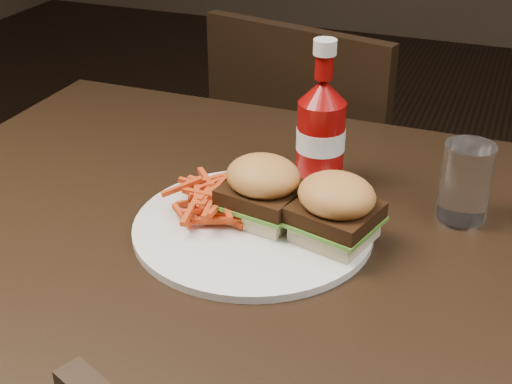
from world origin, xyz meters
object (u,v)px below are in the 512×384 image
(chair_far, at_px, (334,198))
(ketchup_bottle, at_px, (320,147))
(plate, at_px, (253,227))
(tumbler, at_px, (466,181))
(dining_table, at_px, (314,260))

(chair_far, height_order, ketchup_bottle, ketchup_bottle)
(chair_far, height_order, plate, plate)
(ketchup_bottle, bearing_deg, tumbler, -5.72)
(ketchup_bottle, xyz_separation_m, tumbler, (0.20, -0.02, -0.01))
(plate, height_order, ketchup_bottle, ketchup_bottle)
(dining_table, distance_m, chair_far, 0.76)
(chair_far, bearing_deg, ketchup_bottle, 115.20)
(chair_far, bearing_deg, tumbler, 132.48)
(dining_table, xyz_separation_m, plate, (-0.08, 0.01, 0.03))
(ketchup_bottle, bearing_deg, dining_table, -74.68)
(chair_far, bearing_deg, dining_table, 115.98)
(chair_far, xyz_separation_m, plate, (0.07, -0.68, 0.33))
(chair_far, distance_m, plate, 0.75)
(ketchup_bottle, bearing_deg, plate, -106.32)
(dining_table, bearing_deg, plate, 175.76)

